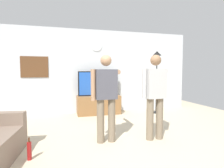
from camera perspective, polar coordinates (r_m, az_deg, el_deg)
ground_plane at (r=3.48m, az=5.96°, el=-18.95°), size 8.40×8.40×0.00m
back_wall at (r=6.05m, az=-4.21°, el=4.00°), size 6.40×0.10×2.70m
tv_stand at (r=5.79m, az=-4.24°, el=-6.55°), size 1.34×0.57×0.58m
television at (r=5.75m, az=-4.37°, el=0.18°), size 1.26×0.07×0.77m
wall_clock at (r=6.03m, az=-4.89°, el=11.87°), size 0.34×0.03×0.34m
framed_picture at (r=5.93m, az=-23.26°, el=4.98°), size 0.78×0.04×0.63m
floor_lamp at (r=6.02m, az=13.94°, el=4.63°), size 0.32×0.32×2.00m
person_standing_nearer_lamp at (r=3.43m, az=-1.93°, el=-2.97°), size 0.58×0.78×1.66m
person_standing_nearer_couch at (r=3.67m, az=13.37°, el=-2.56°), size 0.56×0.78×1.68m
beverage_bottle at (r=3.21m, az=-24.64°, el=-18.57°), size 0.07×0.07×0.35m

